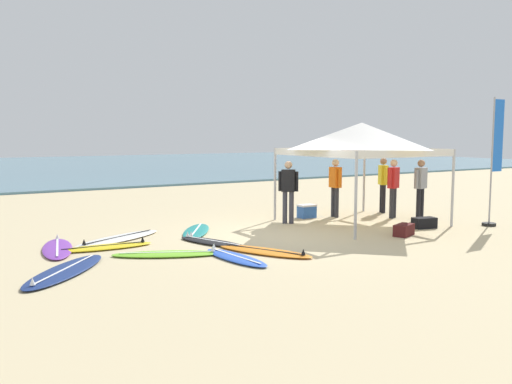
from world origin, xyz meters
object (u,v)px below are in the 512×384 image
(surfboard_blue, at_px, (235,257))
(surfboard_black, at_px, (212,242))
(surfboard_white, at_px, (119,238))
(canopy_tent, at_px, (362,136))
(gear_bag_by_pole, at_px, (424,223))
(person_orange, at_px, (335,184))
(person_red, at_px, (393,184))
(banner_flag, at_px, (494,167))
(gear_bag_near_tent, at_px, (404,230))
(surfboard_teal, at_px, (196,231))
(surfboard_yellow, at_px, (105,247))
(cooler_box, at_px, (307,211))
(surfboard_lime, at_px, (168,254))
(person_yellow, at_px, (383,181))
(person_grey, at_px, (421,185))
(surfboard_navy, at_px, (65,271))
(surfboard_orange, at_px, (265,251))
(person_black, at_px, (288,188))
(surfboard_purple, at_px, (57,248))

(surfboard_blue, distance_m, surfboard_black, 1.63)
(surfboard_white, xyz_separation_m, surfboard_blue, (1.35, -3.11, 0.00))
(surfboard_blue, bearing_deg, canopy_tent, 21.47)
(gear_bag_by_pole, bearing_deg, person_orange, 105.70)
(person_red, height_order, banner_flag, banner_flag)
(banner_flag, xyz_separation_m, gear_bag_near_tent, (-3.13, 0.18, -1.43))
(surfboard_teal, height_order, gear_bag_by_pole, gear_bag_by_pole)
(surfboard_yellow, height_order, surfboard_white, same)
(surfboard_teal, xyz_separation_m, cooler_box, (3.79, 0.48, 0.16))
(gear_bag_by_pole, relative_size, cooler_box, 1.20)
(surfboard_black, bearing_deg, surfboard_blue, -100.63)
(surfboard_black, bearing_deg, gear_bag_by_pole, -11.13)
(surfboard_lime, xyz_separation_m, gear_bag_by_pole, (6.93, -0.48, 0.10))
(person_yellow, relative_size, gear_bag_near_tent, 2.85)
(person_grey, xyz_separation_m, person_red, (-0.58, 0.50, 0.00))
(person_orange, bearing_deg, person_grey, -38.41)
(surfboard_navy, bearing_deg, gear_bag_by_pole, -1.03)
(surfboard_orange, height_order, person_black, person_black)
(surfboard_black, xyz_separation_m, cooler_box, (4.07, 1.91, 0.16))
(surfboard_orange, height_order, surfboard_white, same)
(surfboard_navy, height_order, gear_bag_near_tent, gear_bag_near_tent)
(canopy_tent, bearing_deg, surfboard_navy, -170.72)
(surfboard_blue, distance_m, banner_flag, 7.95)
(surfboard_teal, distance_m, surfboard_white, 1.94)
(surfboard_black, bearing_deg, surfboard_orange, -71.03)
(surfboard_lime, distance_m, gear_bag_by_pole, 6.94)
(surfboard_white, bearing_deg, surfboard_navy, -125.08)
(canopy_tent, relative_size, gear_bag_near_tent, 5.83)
(person_red, distance_m, gear_bag_near_tent, 2.95)
(surfboard_white, distance_m, person_orange, 6.59)
(surfboard_navy, height_order, surfboard_lime, same)
(surfboard_yellow, distance_m, surfboard_purple, 0.97)
(surfboard_purple, distance_m, gear_bag_near_tent, 7.93)
(person_black, relative_size, gear_bag_by_pole, 2.85)
(person_yellow, bearing_deg, surfboard_blue, -156.01)
(surfboard_navy, relative_size, surfboard_black, 1.22)
(person_red, xyz_separation_m, gear_bag_by_pole, (-0.57, -1.68, -0.85))
(surfboard_lime, bearing_deg, surfboard_blue, -44.38)
(surfboard_blue, xyz_separation_m, person_grey, (7.08, 1.68, 0.95))
(surfboard_yellow, relative_size, gear_bag_near_tent, 3.47)
(surfboard_teal, bearing_deg, gear_bag_near_tent, -36.47)
(surfboard_black, xyz_separation_m, person_grey, (6.78, 0.07, 0.95))
(surfboard_teal, height_order, surfboard_blue, same)
(surfboard_black, xyz_separation_m, person_orange, (4.86, 1.59, 0.95))
(surfboard_white, bearing_deg, person_yellow, 0.08)
(surfboard_purple, bearing_deg, surfboard_blue, -43.96)
(surfboard_blue, distance_m, person_orange, 6.15)
(person_yellow, xyz_separation_m, cooler_box, (-2.65, 0.39, -0.79))
(surfboard_blue, height_order, surfboard_black, same)
(surfboard_lime, xyz_separation_m, person_black, (4.33, 1.99, 0.95))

